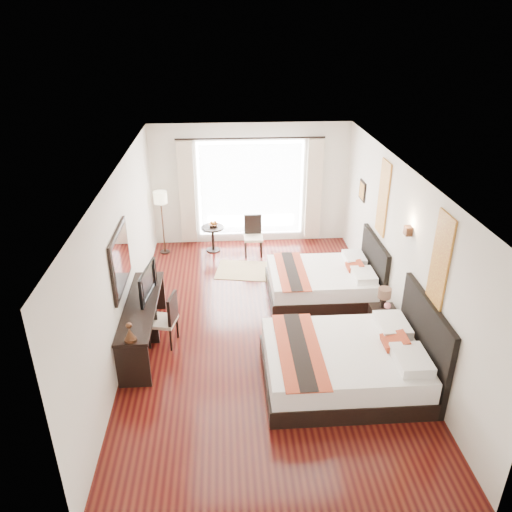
{
  "coord_description": "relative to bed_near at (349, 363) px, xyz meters",
  "views": [
    {
      "loc": [
        -0.61,
        -7.23,
        4.91
      ],
      "look_at": [
        -0.1,
        0.44,
        1.18
      ],
      "focal_mm": 35.0,
      "sensor_mm": 36.0,
      "label": 1
    }
  ],
  "objects": [
    {
      "name": "fruit_bowl",
      "position": [
        -2.01,
        4.75,
        0.27
      ],
      "size": [
        0.25,
        0.25,
        0.05
      ],
      "primitive_type": "imported",
      "rotation": [
        0.0,
        0.0,
        -0.18
      ],
      "color": "#473319",
      "rests_on": "side_table"
    },
    {
      "name": "wall_window",
      "position": [
        -1.14,
        5.23,
        1.06
      ],
      "size": [
        4.5,
        0.01,
        2.8
      ],
      "primitive_type": "cube",
      "color": "silver",
      "rests_on": "floor"
    },
    {
      "name": "wall_sconce",
      "position": [
        1.05,
        1.13,
        1.58
      ],
      "size": [
        0.1,
        0.14,
        0.14
      ],
      "primitive_type": "cube",
      "color": "#402617",
      "rests_on": "wall_headboard"
    },
    {
      "name": "art_panel_near",
      "position": [
        1.09,
        -0.0,
        1.61
      ],
      "size": [
        0.03,
        0.5,
        1.35
      ],
      "primitive_type": "cube",
      "color": "maroon",
      "rests_on": "wall_headboard"
    },
    {
      "name": "ceiling",
      "position": [
        -1.14,
        1.48,
        2.45
      ],
      "size": [
        4.5,
        7.5,
        0.02
      ],
      "primitive_type": "cube",
      "color": "white",
      "rests_on": "wall_headboard"
    },
    {
      "name": "mirror_frame",
      "position": [
        -3.36,
        1.17,
        1.21
      ],
      "size": [
        0.04,
        1.25,
        0.95
      ],
      "primitive_type": "cube",
      "color": "black",
      "rests_on": "wall_desk"
    },
    {
      "name": "console_desk",
      "position": [
        -3.13,
        1.17,
        0.04
      ],
      "size": [
        0.5,
        2.2,
        0.76
      ],
      "primitive_type": "cube",
      "color": "black",
      "rests_on": "floor"
    },
    {
      "name": "window_glass",
      "position": [
        -1.14,
        5.21,
        0.96
      ],
      "size": [
        2.4,
        0.02,
        2.2
      ],
      "primitive_type": "cube",
      "color": "white",
      "rests_on": "wall_window"
    },
    {
      "name": "nightstand",
      "position": [
        0.86,
        1.13,
        -0.1
      ],
      "size": [
        0.41,
        0.51,
        0.49
      ],
      "primitive_type": "cube",
      "color": "black",
      "rests_on": "floor"
    },
    {
      "name": "art_panel_far",
      "position": [
        1.09,
        2.56,
        1.61
      ],
      "size": [
        0.03,
        0.5,
        1.35
      ],
      "primitive_type": "cube",
      "color": "maroon",
      "rests_on": "wall_headboard"
    },
    {
      "name": "sheer_curtain",
      "position": [
        -1.14,
        5.15,
        0.96
      ],
      "size": [
        2.3,
        0.02,
        2.1
      ],
      "primitive_type": "cube",
      "color": "white",
      "rests_on": "wall_window"
    },
    {
      "name": "wall_entry",
      "position": [
        -1.14,
        -2.26,
        1.06
      ],
      "size": [
        4.5,
        0.01,
        2.8
      ],
      "primitive_type": "cube",
      "color": "silver",
      "rests_on": "floor"
    },
    {
      "name": "side_table",
      "position": [
        -2.03,
        4.71,
        -0.05
      ],
      "size": [
        0.51,
        0.51,
        0.59
      ],
      "primitive_type": "cylinder",
      "color": "black",
      "rests_on": "floor"
    },
    {
      "name": "floor_lamp",
      "position": [
        -3.14,
        4.69,
        0.88
      ],
      "size": [
        0.29,
        0.29,
        1.45
      ],
      "color": "black",
      "rests_on": "floor"
    },
    {
      "name": "jute_rug",
      "position": [
        -1.29,
        3.64,
        -0.34
      ],
      "size": [
        1.46,
        1.11,
        0.01
      ],
      "primitive_type": "cube",
      "rotation": [
        0.0,
        0.0,
        -0.17
      ],
      "color": "tan",
      "rests_on": "floor"
    },
    {
      "name": "floor",
      "position": [
        -1.14,
        1.48,
        -0.35
      ],
      "size": [
        4.5,
        7.5,
        0.01
      ],
      "primitive_type": "cube",
      "color": "#34090A",
      "rests_on": "ground"
    },
    {
      "name": "wall_desk",
      "position": [
        -3.38,
        1.48,
        1.06
      ],
      "size": [
        0.01,
        7.5,
        2.8
      ],
      "primitive_type": "cube",
      "color": "silver",
      "rests_on": "floor"
    },
    {
      "name": "bed_far",
      "position": [
        0.14,
        2.56,
        -0.04
      ],
      "size": [
        2.05,
        1.6,
        1.15
      ],
      "color": "black",
      "rests_on": "floor"
    },
    {
      "name": "mirror_glass",
      "position": [
        -3.33,
        1.17,
        1.21
      ],
      "size": [
        0.01,
        1.12,
        0.82
      ],
      "primitive_type": "cube",
      "color": "white",
      "rests_on": "mirror_frame"
    },
    {
      "name": "drape_right",
      "position": [
        0.31,
        5.11,
        0.94
      ],
      "size": [
        0.35,
        0.14,
        2.35
      ],
      "primitive_type": "cube",
      "color": "#C0AE94",
      "rests_on": "floor"
    },
    {
      "name": "wall_headboard",
      "position": [
        1.11,
        1.48,
        1.06
      ],
      "size": [
        0.01,
        7.5,
        2.8
      ],
      "primitive_type": "cube",
      "color": "silver",
      "rests_on": "floor"
    },
    {
      "name": "window_chair",
      "position": [
        -1.12,
        4.46,
        -0.07
      ],
      "size": [
        0.42,
        0.42,
        0.89
      ],
      "rotation": [
        0.0,
        0.0,
        -1.57
      ],
      "color": "beige",
      "rests_on": "floor"
    },
    {
      "name": "bed_near",
      "position": [
        0.0,
        0.0,
        0.0
      ],
      "size": [
        2.35,
        1.83,
        1.33
      ],
      "color": "black",
      "rests_on": "floor"
    },
    {
      "name": "television",
      "position": [
        -3.11,
        1.44,
        0.66
      ],
      "size": [
        0.24,
        0.88,
        0.5
      ],
      "primitive_type": "imported",
      "rotation": [
        0.0,
        0.0,
        1.43
      ],
      "color": "black",
      "rests_on": "console_desk"
    },
    {
      "name": "drape_left",
      "position": [
        -2.59,
        5.11,
        0.94
      ],
      "size": [
        0.35,
        0.14,
        2.35
      ],
      "primitive_type": "cube",
      "color": "#C0AE94",
      "rests_on": "floor"
    },
    {
      "name": "table_lamp",
      "position": [
        0.85,
        1.23,
        0.39
      ],
      "size": [
        0.22,
        0.22,
        0.35
      ],
      "color": "black",
      "rests_on": "nightstand"
    },
    {
      "name": "vase",
      "position": [
        0.84,
        0.99,
        0.22
      ],
      "size": [
        0.12,
        0.12,
        0.12
      ],
      "primitive_type": "imported",
      "rotation": [
        0.0,
        0.0,
        -0.01
      ],
      "color": "black",
      "rests_on": "nightstand"
    },
    {
      "name": "bronze_figurine",
      "position": [
        -3.13,
        0.17,
        0.54
      ],
      "size": [
        0.18,
        0.18,
        0.26
      ],
      "primitive_type": null,
      "rotation": [
        0.0,
        0.0,
        0.01
      ],
      "color": "#402617",
      "rests_on": "console_desk"
    },
    {
      "name": "desk_chair",
      "position": [
        -2.79,
        1.15,
        -0.06
      ],
      "size": [
        0.51,
        0.51,
        0.92
      ],
      "rotation": [
        0.0,
        0.0,
        2.92
      ],
      "color": "beige",
      "rests_on": "floor"
    }
  ]
}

